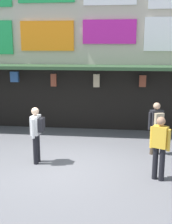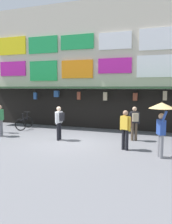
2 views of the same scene
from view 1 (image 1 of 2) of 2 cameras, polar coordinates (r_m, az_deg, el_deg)
name	(u,v)px [view 1 (image 1 of 2)]	position (r m, az deg, el deg)	size (l,w,h in m)	color
ground_plane	(59,166)	(8.62, -5.26, -10.46)	(80.00, 80.00, 0.00)	slate
shopfront	(80,31)	(12.43, -1.18, 15.45)	(18.00, 2.60, 8.00)	beige
pedestrian_in_white	(156,124)	(9.42, 13.55, -2.38)	(0.49, 0.45, 1.68)	brown
pedestrian_in_yellow	(37,131)	(8.60, -9.60, -3.67)	(0.37, 0.53, 1.68)	black
pedestrian_in_purple	(160,143)	(7.67, 14.25, -5.94)	(0.48, 0.46, 1.68)	black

